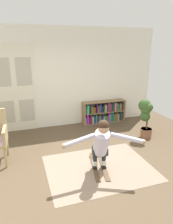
{
  "coord_description": "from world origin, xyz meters",
  "views": [
    {
      "loc": [
        -1.19,
        -3.43,
        2.36
      ],
      "look_at": [
        0.1,
        0.46,
        1.05
      ],
      "focal_mm": 33.24,
      "sensor_mm": 36.0,
      "label": 1
    }
  ],
  "objects_px": {
    "skis_pair": "(99,166)",
    "person_skier": "(101,142)",
    "bookshelf": "(103,112)",
    "potted_plant": "(146,115)"
  },
  "relations": [
    {
      "from": "skis_pair",
      "to": "person_skier",
      "type": "bearing_deg",
      "value": -101.72
    },
    {
      "from": "bookshelf",
      "to": "person_skier",
      "type": "bearing_deg",
      "value": -113.61
    },
    {
      "from": "person_skier",
      "to": "bookshelf",
      "type": "bearing_deg",
      "value": 66.39
    },
    {
      "from": "bookshelf",
      "to": "potted_plant",
      "type": "bearing_deg",
      "value": -67.15
    },
    {
      "from": "person_skier",
      "to": "potted_plant",
      "type": "bearing_deg",
      "value": 34.2
    },
    {
      "from": "potted_plant",
      "to": "person_skier",
      "type": "bearing_deg",
      "value": -145.8
    },
    {
      "from": "skis_pair",
      "to": "person_skier",
      "type": "height_order",
      "value": "person_skier"
    },
    {
      "from": "potted_plant",
      "to": "skis_pair",
      "type": "height_order",
      "value": "potted_plant"
    },
    {
      "from": "bookshelf",
      "to": "person_skier",
      "type": "relative_size",
      "value": 0.95
    },
    {
      "from": "skis_pair",
      "to": "person_skier",
      "type": "distance_m",
      "value": 0.68
    }
  ]
}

